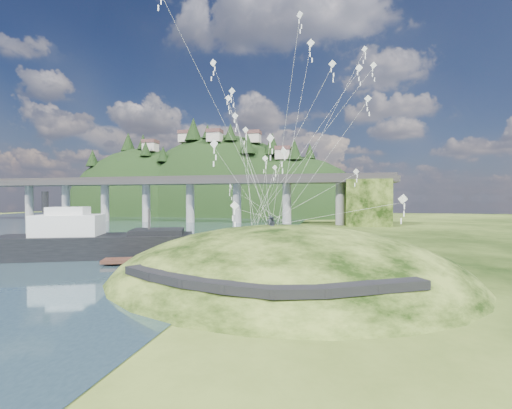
# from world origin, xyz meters

# --- Properties ---
(ground) EXTENTS (320.00, 320.00, 0.00)m
(ground) POSITION_xyz_m (0.00, 0.00, 0.00)
(ground) COLOR black
(ground) RESTS_ON ground
(grass_hill) EXTENTS (36.00, 32.00, 13.00)m
(grass_hill) POSITION_xyz_m (8.00, 2.00, -1.50)
(grass_hill) COLOR black
(grass_hill) RESTS_ON ground
(footpath) EXTENTS (22.29, 5.84, 0.83)m
(footpath) POSITION_xyz_m (7.46, -9.74, 2.08)
(footpath) COLOR black
(footpath) RESTS_ON ground
(bridge) EXTENTS (160.00, 11.00, 15.00)m
(bridge) POSITION_xyz_m (-26.46, 70.07, 9.70)
(bridge) COLOR #2D2B2B
(bridge) RESTS_ON ground
(far_ridge) EXTENTS (153.00, 70.00, 94.50)m
(far_ridge) POSITION_xyz_m (-43.58, 122.17, -7.44)
(far_ridge) COLOR black
(far_ridge) RESTS_ON ground
(work_barge) EXTENTS (25.27, 15.28, 8.59)m
(work_barge) POSITION_xyz_m (-18.16, 7.09, 2.15)
(work_barge) COLOR black
(work_barge) RESTS_ON ground
(wooden_dock) EXTENTS (15.02, 7.72, 1.08)m
(wooden_dock) POSITION_xyz_m (-6.25, 5.38, 0.48)
(wooden_dock) COLOR #391F17
(wooden_dock) RESTS_ON ground
(kite_flyers) EXTENTS (1.16, 1.54, 1.97)m
(kite_flyers) POSITION_xyz_m (6.39, 2.41, 5.88)
(kite_flyers) COLOR #252932
(kite_flyers) RESTS_ON ground
(kite_swarm) EXTENTS (21.39, 16.37, 21.81)m
(kite_swarm) POSITION_xyz_m (6.95, 3.34, 17.15)
(kite_swarm) COLOR white
(kite_swarm) RESTS_ON ground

